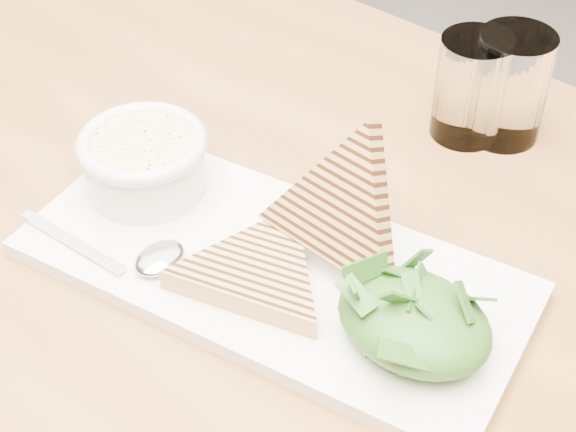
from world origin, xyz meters
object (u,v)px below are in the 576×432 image
Objects in this scene: platter at (272,269)px; glass_near at (470,88)px; table_top at (269,308)px; soup_bowl at (145,169)px; glass_far at (510,86)px.

glass_near is (0.02, 0.26, 0.04)m from platter.
table_top is at bearing -93.12° from glass_near.
soup_bowl is 0.34m from glass_far.
platter is 3.93× the size of soup_bowl.
glass_near is (0.17, 0.26, 0.02)m from soup_bowl.
platter is 3.78× the size of glass_far.
soup_bowl reaches higher than platter.
glass_near is (0.02, 0.28, 0.07)m from table_top.
glass_far is at bearing 79.55° from platter.
table_top is at bearing -7.67° from soup_bowl.
platter is 0.29m from glass_far.
soup_bowl is at bearing 172.33° from table_top.
table_top is at bearing -61.55° from platter.
platter is 3.99× the size of glass_near.
soup_bowl is at bearing -125.07° from glass_far.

